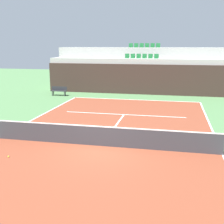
{
  "coord_description": "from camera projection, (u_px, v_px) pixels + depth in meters",
  "views": [
    {
      "loc": [
        3.19,
        -12.43,
        4.65
      ],
      "look_at": [
        0.1,
        2.0,
        1.2
      ],
      "focal_mm": 46.12,
      "sensor_mm": 36.0,
      "label": 1
    }
  ],
  "objects": [
    {
      "name": "stands_tier_upper",
      "position": [
        144.0,
        68.0,
        30.89
      ],
      "size": [
        18.25,
        2.4,
        4.39
      ],
      "primitive_type": "cube",
      "color": "#9E9E99",
      "rests_on": "ground_plane"
    },
    {
      "name": "baseline_far",
      "position": [
        135.0,
        100.0,
        24.92
      ],
      "size": [
        11.0,
        0.1,
        0.0
      ],
      "primitive_type": "cube",
      "color": "white",
      "rests_on": "court_surface"
    },
    {
      "name": "seating_row_lower",
      "position": [
        142.0,
        57.0,
        28.4
      ],
      "size": [
        3.34,
        0.44,
        0.44
      ],
      "color": "#1E6633",
      "rests_on": "stands_tier_lower"
    },
    {
      "name": "ground_plane",
      "position": [
        101.0,
        146.0,
        13.54
      ],
      "size": [
        80.0,
        80.0,
        0.0
      ],
      "primitive_type": "plane",
      "color": "#477042"
    },
    {
      "name": "back_wall",
      "position": [
        139.0,
        79.0,
        27.49
      ],
      "size": [
        18.25,
        0.3,
        2.86
      ],
      "primitive_type": "cube",
      "color": "#33231E",
      "rests_on": "ground_plane"
    },
    {
      "name": "sideline_right",
      "position": [
        223.0,
        155.0,
        12.43
      ],
      "size": [
        0.1,
        24.0,
        0.0
      ],
      "primitive_type": "cube",
      "color": "white",
      "rests_on": "court_surface"
    },
    {
      "name": "service_line_far",
      "position": [
        124.0,
        115.0,
        19.63
      ],
      "size": [
        8.26,
        0.1,
        0.0
      ],
      "primitive_type": "cube",
      "color": "white",
      "rests_on": "court_surface"
    },
    {
      "name": "player_bench",
      "position": [
        59.0,
        90.0,
        26.92
      ],
      "size": [
        1.5,
        0.4,
        0.85
      ],
      "color": "#232328",
      "rests_on": "ground_plane"
    },
    {
      "name": "stands_tier_lower",
      "position": [
        141.0,
        75.0,
        28.72
      ],
      "size": [
        18.25,
        2.4,
        3.36
      ],
      "primitive_type": "cube",
      "color": "#9E9E99",
      "rests_on": "ground_plane"
    },
    {
      "name": "tennis_ball_1",
      "position": [
        9.0,
        156.0,
        12.17
      ],
      "size": [
        0.07,
        0.07,
        0.07
      ],
      "primitive_type": "sphere",
      "color": "#CCE033",
      "rests_on": "court_surface"
    },
    {
      "name": "tennis_net",
      "position": [
        101.0,
        136.0,
        13.43
      ],
      "size": [
        11.08,
        0.08,
        1.07
      ],
      "color": "black",
      "rests_on": "court_surface"
    },
    {
      "name": "centre_service_line",
      "position": [
        115.0,
        127.0,
        16.59
      ],
      "size": [
        0.1,
        6.4,
        0.0
      ],
      "primitive_type": "cube",
      "color": "white",
      "rests_on": "court_surface"
    },
    {
      "name": "court_surface",
      "position": [
        101.0,
        146.0,
        13.54
      ],
      "size": [
        11.0,
        24.0,
        0.01
      ],
      "primitive_type": "cube",
      "color": "brown",
      "rests_on": "ground_plane"
    },
    {
      "name": "seating_row_upper",
      "position": [
        144.0,
        46.0,
        30.45
      ],
      "size": [
        3.34,
        0.44,
        0.44
      ],
      "color": "#1E6633",
      "rests_on": "stands_tier_upper"
    }
  ]
}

